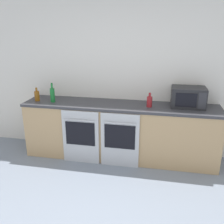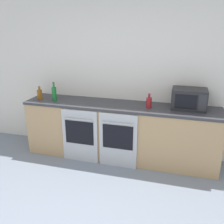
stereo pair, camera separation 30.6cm
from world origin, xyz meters
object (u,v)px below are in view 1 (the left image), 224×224
bottle_green (52,95)px  bottle_red (149,101)px  microwave (188,97)px  bottle_amber (37,96)px  oven_left (81,137)px  oven_right (120,140)px

bottle_green → bottle_red: size_ratio=1.42×
microwave → bottle_green: bearing=-175.7°
bottle_amber → oven_left: bearing=-17.3°
oven_left → bottle_red: bottle_red is taller
oven_right → bottle_amber: size_ratio=3.93×
oven_right → bottle_red: bottle_red is taller
oven_left → microwave: 1.75m
oven_left → bottle_amber: bearing=162.7°
oven_left → bottle_green: bottle_green is taller
microwave → bottle_amber: (-2.39, -0.14, -0.06)m
bottle_green → bottle_red: bottle_green is taller
bottle_red → bottle_amber: bearing=-179.3°
oven_right → bottle_red: (0.40, 0.27, 0.55)m
microwave → bottle_red: bearing=-168.0°
oven_right → bottle_amber: bearing=170.0°
bottle_green → bottle_red: bearing=1.3°
oven_left → bottle_green: (-0.52, 0.24, 0.59)m
oven_right → bottle_red: size_ratio=3.96×
oven_right → bottle_red: bearing=34.0°
oven_left → microwave: (1.59, 0.39, 0.62)m
oven_left → microwave: bearing=13.9°
microwave → bottle_green: size_ratio=1.61×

